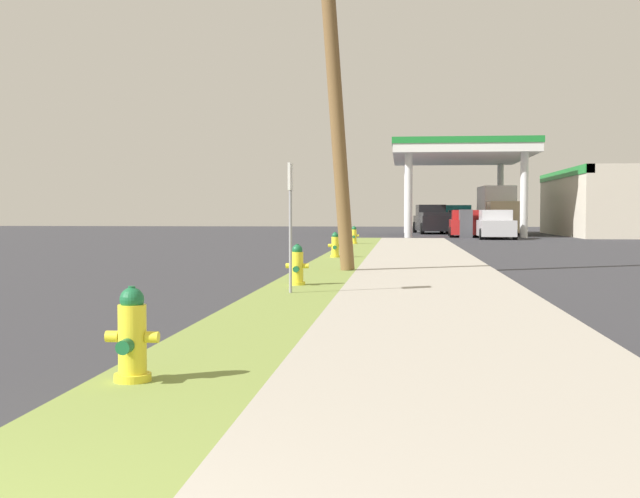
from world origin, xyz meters
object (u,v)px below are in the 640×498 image
at_px(fire_hydrant_nearest, 132,340).
at_px(truck_black_at_forecourt, 432,220).
at_px(fire_hydrant_fourth, 354,236).
at_px(utility_pole_midground, 334,83).
at_px(street_sign_post, 290,200).
at_px(truck_tan_on_apron, 498,212).
at_px(truck_teal_at_far_bay, 458,220).
at_px(fire_hydrant_second, 297,267).
at_px(fire_hydrant_third, 335,246).
at_px(car_red_by_far_pump, 466,225).
at_px(car_silver_by_near_pump, 495,226).

height_order(fire_hydrant_nearest, truck_black_at_forecourt, truck_black_at_forecourt).
bearing_deg(truck_black_at_forecourt, fire_hydrant_fourth, -100.63).
distance_m(utility_pole_midground, street_sign_post, 5.72).
distance_m(truck_tan_on_apron, truck_teal_at_far_bay, 7.12).
height_order(utility_pole_midground, street_sign_post, utility_pole_midground).
bearing_deg(fire_hydrant_fourth, utility_pole_midground, -88.21).
height_order(fire_hydrant_second, utility_pole_midground, utility_pole_midground).
bearing_deg(truck_teal_at_far_bay, street_sign_post, -97.30).
height_order(fire_hydrant_second, street_sign_post, street_sign_post).
relative_size(street_sign_post, truck_teal_at_far_bay, 0.39).
distance_m(fire_hydrant_nearest, street_sign_post, 7.08).
bearing_deg(fire_hydrant_third, fire_hydrant_nearest, -90.46).
bearing_deg(fire_hydrant_fourth, car_red_by_far_pump, 68.06).
xyz_separation_m(fire_hydrant_nearest, fire_hydrant_third, (0.14, 17.41, 0.00)).
bearing_deg(car_silver_by_near_pump, fire_hydrant_nearest, -100.51).
bearing_deg(car_red_by_far_pump, street_sign_post, -99.01).
relative_size(street_sign_post, car_red_by_far_pump, 0.46).
distance_m(fire_hydrant_fourth, utility_pole_midground, 16.15).
relative_size(street_sign_post, truck_tan_on_apron, 0.33).
height_order(utility_pole_midground, truck_black_at_forecourt, utility_pole_midground).
distance_m(fire_hydrant_fourth, truck_teal_at_far_bay, 25.78).
bearing_deg(car_red_by_far_pump, car_silver_by_near_pump, -69.46).
relative_size(car_silver_by_near_pump, truck_teal_at_far_bay, 0.83).
xyz_separation_m(fire_hydrant_fourth, truck_black_at_forecourt, (4.06, 21.64, 0.47)).
bearing_deg(truck_tan_on_apron, fire_hydrant_nearest, -100.04).
bearing_deg(truck_teal_at_far_bay, fire_hydrant_fourth, -103.59).
relative_size(fire_hydrant_third, truck_tan_on_apron, 0.12).
bearing_deg(truck_teal_at_far_bay, car_red_by_far_pump, -91.66).
height_order(fire_hydrant_nearest, fire_hydrant_fourth, same).
bearing_deg(truck_teal_at_far_bay, fire_hydrant_nearest, -96.63).
height_order(fire_hydrant_second, car_red_by_far_pump, car_red_by_far_pump).
xyz_separation_m(truck_tan_on_apron, truck_teal_at_far_bay, (-2.00, 6.81, -0.57)).
bearing_deg(fire_hydrant_nearest, street_sign_post, 87.75).
xyz_separation_m(utility_pole_midground, car_silver_by_near_pump, (6.56, 26.43, -3.61)).
bearing_deg(street_sign_post, fire_hydrant_nearest, -92.25).
bearing_deg(fire_hydrant_third, fire_hydrant_second, -89.63).
bearing_deg(car_red_by_far_pump, fire_hydrant_third, -103.03).
bearing_deg(truck_black_at_forecourt, car_silver_by_near_pump, -74.62).
distance_m(car_silver_by_near_pump, truck_tan_on_apron, 7.59).
bearing_deg(fire_hydrant_second, truck_tan_on_apron, 78.06).
xyz_separation_m(fire_hydrant_fourth, car_red_by_far_pump, (5.74, 14.26, 0.28)).
relative_size(fire_hydrant_nearest, fire_hydrant_third, 1.00).
bearing_deg(fire_hydrant_nearest, truck_black_at_forecourt, 85.21).
relative_size(utility_pole_midground, car_red_by_far_pump, 1.81).
xyz_separation_m(fire_hydrant_second, fire_hydrant_fourth, (-0.12, 19.29, 0.00)).
bearing_deg(fire_hydrant_second, car_red_by_far_pump, 80.49).
distance_m(fire_hydrant_second, street_sign_post, 1.86).
distance_m(fire_hydrant_nearest, car_silver_by_near_pump, 39.10).
xyz_separation_m(fire_hydrant_nearest, fire_hydrant_second, (0.20, 8.39, 0.00)).
xyz_separation_m(utility_pole_midground, truck_tan_on_apron, (7.57, 33.91, -2.84)).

